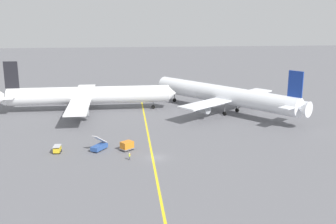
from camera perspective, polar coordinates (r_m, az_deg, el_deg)
name	(u,v)px	position (r m, az deg, el deg)	size (l,w,h in m)	color
ground_plane	(156,158)	(92.59, -1.66, -6.42)	(600.00, 600.00, 0.00)	slate
taxiway_stripe	(150,144)	(101.95, -2.57, -4.49)	(0.50, 120.00, 0.01)	yellow
airliner_at_gate_left	(88,95)	(137.23, -11.14, 2.30)	(58.21, 49.12, 16.85)	white
airliner_being_pushed	(223,95)	(133.83, 7.80, 2.40)	(43.14, 50.21, 16.18)	white
pushback_tug	(151,94)	(157.75, -2.41, 2.57)	(7.13, 8.07, 2.89)	white
gse_baggage_cart_near_cluster	(57,149)	(98.82, -15.32, -5.07)	(1.68, 2.79, 1.71)	gold
gse_container_dolly_flat	(127,145)	(97.44, -5.80, -4.70)	(3.87, 3.73, 2.15)	slate
gse_stair_truck_yellow	(99,146)	(98.32, -9.65, -4.76)	(4.09, 4.87, 4.06)	#2D5199
ground_crew_marshaller_foreground	(130,156)	(91.15, -5.44, -6.22)	(0.50, 0.36, 1.68)	#4C4C51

